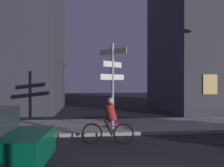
{
  "coord_description": "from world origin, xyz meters",
  "views": [
    {
      "loc": [
        -1.27,
        -3.63,
        2.17
      ],
      "look_at": [
        -0.27,
        5.89,
        2.09
      ],
      "focal_mm": 36.31,
      "sensor_mm": 36.0,
      "label": 1
    }
  ],
  "objects": [
    {
      "name": "sidewalk_kerb",
      "position": [
        0.0,
        6.96,
        0.07
      ],
      "size": [
        40.0,
        3.33,
        0.14
      ],
      "primitive_type": "cube",
      "color": "#9E9991",
      "rests_on": "ground_plane"
    },
    {
      "name": "signpost",
      "position": [
        -0.22,
        6.11,
        2.32
      ],
      "size": [
        1.15,
        1.15,
        3.68
      ],
      "color": "gray",
      "rests_on": "sidewalk_kerb"
    },
    {
      "name": "cyclist",
      "position": [
        -0.54,
        4.2,
        0.75
      ],
      "size": [
        1.81,
        0.38,
        1.61
      ],
      "color": "black",
      "rests_on": "ground_plane"
    },
    {
      "name": "building_right_block",
      "position": [
        9.32,
        13.71,
        8.71
      ],
      "size": [
        9.73,
        8.65,
        17.43
      ],
      "color": "#383842",
      "rests_on": "ground_plane"
    }
  ]
}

